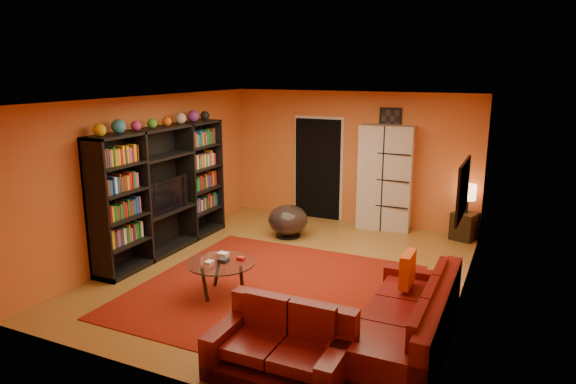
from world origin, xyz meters
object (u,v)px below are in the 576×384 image
at_px(coffee_table, 221,266).
at_px(table_lamp, 467,193).
at_px(loveseat, 284,346).
at_px(sofa, 410,321).
at_px(storage_cabinet, 385,178).
at_px(entertainment_unit, 164,190).
at_px(side_table, 464,226).
at_px(tv, 164,195).
at_px(bowl_chair, 288,220).

height_order(coffee_table, table_lamp, table_lamp).
relative_size(loveseat, table_lamp, 2.70).
height_order(sofa, storage_cabinet, storage_cabinet).
distance_m(entertainment_unit, storage_cabinet, 4.12).
bearing_deg(sofa, coffee_table, 175.08).
height_order(sofa, side_table, sofa).
relative_size(entertainment_unit, sofa, 1.27).
bearing_deg(sofa, side_table, 88.30).
relative_size(sofa, side_table, 4.72).
xyz_separation_m(tv, side_table, (4.47, 2.80, -0.74)).
bearing_deg(sofa, storage_cabinet, 108.44).
distance_m(sofa, coffee_table, 2.63).
relative_size(loveseat, bowl_chair, 1.91).
height_order(coffee_table, side_table, side_table).
bearing_deg(bowl_chair, side_table, 22.37).
distance_m(loveseat, storage_cabinet, 5.28).
xyz_separation_m(coffee_table, table_lamp, (2.72, 3.87, 0.44)).
xyz_separation_m(coffee_table, storage_cabinet, (1.22, 3.92, 0.58)).
bearing_deg(coffee_table, tv, 148.72).
distance_m(storage_cabinet, table_lamp, 1.51).
distance_m(loveseat, table_lamp, 5.33).
relative_size(sofa, bowl_chair, 3.23).
xyz_separation_m(sofa, loveseat, (-1.05, -1.09, 0.00)).
relative_size(entertainment_unit, loveseat, 2.15).
bearing_deg(side_table, tv, -147.94).
bearing_deg(side_table, storage_cabinet, 178.09).
distance_m(coffee_table, side_table, 4.73).
bearing_deg(bowl_chair, loveseat, -65.54).
xyz_separation_m(coffee_table, bowl_chair, (-0.24, 2.65, -0.11)).
bearing_deg(entertainment_unit, sofa, -16.83).
relative_size(tv, sofa, 0.40).
height_order(sofa, loveseat, same).
bearing_deg(tv, coffee_table, -121.28).
height_order(bowl_chair, side_table, bowl_chair).
bearing_deg(side_table, loveseat, -102.64).
distance_m(bowl_chair, side_table, 3.20).
bearing_deg(tv, bowl_chair, -43.73).
distance_m(sofa, loveseat, 1.51).
bearing_deg(bowl_chair, table_lamp, 22.37).
distance_m(coffee_table, storage_cabinet, 4.14).
bearing_deg(storage_cabinet, tv, -141.01).
xyz_separation_m(entertainment_unit, storage_cabinet, (3.02, 2.80, -0.05)).
xyz_separation_m(loveseat, bowl_chair, (-1.80, 3.95, 0.03)).
bearing_deg(storage_cabinet, entertainment_unit, -142.02).
relative_size(entertainment_unit, table_lamp, 5.81).
distance_m(entertainment_unit, tv, 0.09).
xyz_separation_m(entertainment_unit, table_lamp, (4.53, 2.75, -0.18)).
relative_size(loveseat, side_table, 2.79).
bearing_deg(tv, entertainment_unit, 43.35).
bearing_deg(loveseat, side_table, -12.96).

